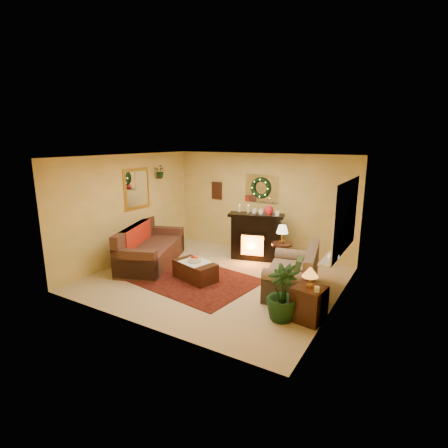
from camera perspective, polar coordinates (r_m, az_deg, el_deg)
The scene contains 31 objects.
floor at distance 7.63m, azimuth -1.36°, elevation -8.96°, with size 5.00×5.00×0.00m, color beige.
ceiling at distance 7.06m, azimuth -1.48°, elevation 10.93°, with size 5.00×5.00×0.00m, color white.
wall_back at distance 9.18m, azimuth 6.08°, elevation 3.31°, with size 5.00×5.00×0.00m, color #EFD88C.
wall_front at distance 5.53m, azimuth -13.94°, elevation -3.95°, with size 5.00×5.00×0.00m, color #EFD88C.
wall_left at distance 8.80m, azimuth -15.36°, elevation 2.45°, with size 4.50×4.50×0.00m, color #EFD88C.
wall_right at distance 6.31m, azimuth 18.20°, elevation -2.05°, with size 4.50×4.50×0.00m, color #EFD88C.
area_rug at distance 7.60m, azimuth -4.89°, elevation -9.06°, with size 2.52×1.89×0.01m, color #5C2315.
sofa at distance 8.55m, azimuth -11.73°, elevation -3.68°, with size 0.97×2.21×0.95m, color #3D2D1A.
red_throw at distance 8.68m, azimuth -11.67°, elevation -3.24°, with size 0.87×1.41×0.02m, color red.
fireplace at distance 8.72m, azimuth 5.25°, elevation -2.28°, with size 1.20×0.38×1.10m, color black.
poinsettia at distance 8.36m, azimuth 7.33°, elevation 2.26°, with size 0.23×0.23×0.23m, color red.
mantel_candle_a at distance 8.70m, azimuth 2.55°, elevation 2.54°, with size 0.06×0.06×0.17m, color white.
mantel_candle_b at distance 8.62m, azimuth 4.00°, elevation 2.41°, with size 0.06×0.06×0.19m, color #F8EDC9.
mantel_mirror at distance 9.10m, azimuth 6.09°, elevation 5.77°, with size 0.92×0.02×0.72m, color white.
wreath at distance 9.06m, azimuth 5.99°, elevation 5.87°, with size 0.55×0.55×0.11m, color #194719.
wall_art at distance 9.75m, azimuth -1.18°, elevation 5.48°, with size 0.32×0.03×0.48m, color #381E11.
gold_mirror at distance 8.92m, azimuth -14.07°, elevation 5.61°, with size 0.03×0.84×1.00m, color gold.
hanging_plant at distance 9.34m, azimuth -10.28°, elevation 7.50°, with size 0.33×0.28×0.36m, color #194719.
loveseat at distance 7.04m, azimuth 11.04°, elevation -7.53°, with size 0.90×1.55×0.90m, color gray.
window_frame at distance 6.78m, azimuth 19.28°, elevation 1.10°, with size 0.03×1.86×1.36m, color white.
window_glass at distance 6.78m, azimuth 19.16°, elevation 1.12°, with size 0.02×1.70×1.22m, color black.
window_sill at distance 6.97m, azimuth 18.00°, elevation -4.26°, with size 0.22×1.86×0.04m, color white.
mini_tree at distance 6.52m, azimuth 17.58°, elevation -3.89°, with size 0.20×0.20×0.31m, color white.
sill_plant at distance 7.61m, azimuth 19.26°, elevation -1.19°, with size 0.28×0.23×0.52m, color #153214.
side_table_round at distance 8.17m, azimuth 9.37°, elevation -5.17°, with size 0.48×0.48×0.63m, color #4D2A1C.
lamp_cream at distance 8.04m, azimuth 9.49°, elevation -1.34°, with size 0.27×0.27×0.42m, color beige.
end_table_square at distance 6.08m, azimuth 13.67°, elevation -12.75°, with size 0.48×0.48×0.59m, color #432A1B.
lamp_tiffany at distance 5.87m, azimuth 13.85°, elevation -8.67°, with size 0.27×0.27×0.39m, color orange.
coffee_table at distance 7.55m, azimuth -4.72°, elevation -7.54°, with size 0.94×0.52×0.40m, color black.
fruit_bowl at distance 7.48m, azimuth -4.83°, elevation -5.80°, with size 0.28×0.28×0.06m, color silver.
floor_palm at distance 5.94m, azimuth 9.46°, elevation -11.26°, with size 1.59×1.59×2.84m, color #1C4913.
Camera 1 is at (3.75, -5.97, 2.93)m, focal length 28.00 mm.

